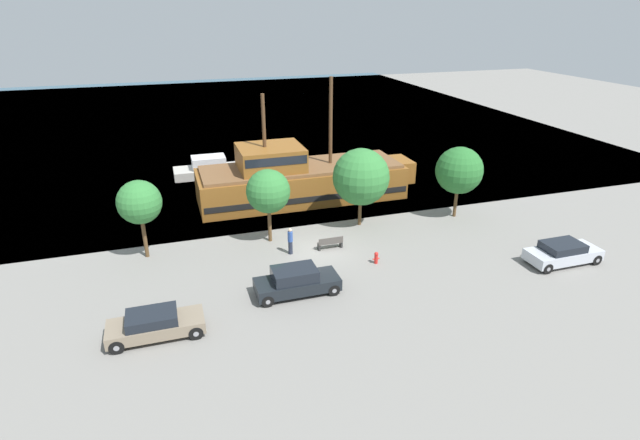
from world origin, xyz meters
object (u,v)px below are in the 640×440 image
(parked_car_curb_mid, at_px, (296,281))
(pedestrian_walking_near, at_px, (290,241))
(pirate_ship, at_px, (299,179))
(moored_boat_dockside, at_px, (214,168))
(parked_car_curb_rear, at_px, (155,324))
(bench_promenade_east, at_px, (330,243))
(parked_car_curb_front, at_px, (563,253))
(fire_hydrant, at_px, (376,257))

(parked_car_curb_mid, relative_size, pedestrian_walking_near, 2.60)
(pirate_ship, bearing_deg, moored_boat_dockside, 125.50)
(moored_boat_dockside, height_order, parked_car_curb_rear, moored_boat_dockside)
(moored_boat_dockside, relative_size, pedestrian_walking_near, 4.24)
(parked_car_curb_mid, relative_size, bench_promenade_east, 2.81)
(parked_car_curb_rear, relative_size, pedestrian_walking_near, 2.53)
(parked_car_curb_front, height_order, pedestrian_walking_near, pedestrian_walking_near)
(fire_hydrant, bearing_deg, pedestrian_walking_near, 148.64)
(pirate_ship, relative_size, pedestrian_walking_near, 10.02)
(parked_car_curb_mid, bearing_deg, bench_promenade_east, 52.57)
(pedestrian_walking_near, bearing_deg, moored_boat_dockside, 98.90)
(pedestrian_walking_near, bearing_deg, fire_hydrant, -31.36)
(parked_car_curb_mid, height_order, pedestrian_walking_near, pedestrian_walking_near)
(moored_boat_dockside, distance_m, bench_promenade_east, 18.60)
(moored_boat_dockside, relative_size, bench_promenade_east, 4.58)
(fire_hydrant, height_order, pedestrian_walking_near, pedestrian_walking_near)
(moored_boat_dockside, bearing_deg, fire_hydrant, -70.07)
(moored_boat_dockside, bearing_deg, parked_car_curb_front, -52.54)
(parked_car_curb_front, xyz_separation_m, pedestrian_walking_near, (-15.56, 6.25, 0.21))
(pirate_ship, distance_m, parked_car_curb_front, 19.92)
(parked_car_curb_front, bearing_deg, moored_boat_dockside, 127.46)
(moored_boat_dockside, xyz_separation_m, parked_car_curb_front, (18.33, -23.92, 0.03))
(moored_boat_dockside, xyz_separation_m, pedestrian_walking_near, (2.77, -17.68, 0.24))
(fire_hydrant, relative_size, pedestrian_walking_near, 0.43)
(parked_car_curb_mid, bearing_deg, fire_hydrant, 18.61)
(moored_boat_dockside, bearing_deg, bench_promenade_east, -73.09)
(moored_boat_dockside, relative_size, fire_hydrant, 9.83)
(parked_car_curb_mid, xyz_separation_m, parked_car_curb_rear, (-7.41, -1.70, -0.08))
(bench_promenade_east, xyz_separation_m, pedestrian_walking_near, (-2.64, 0.12, 0.47))
(parked_car_curb_rear, relative_size, bench_promenade_east, 2.74)
(fire_hydrant, height_order, bench_promenade_east, bench_promenade_east)
(bench_promenade_east, bearing_deg, parked_car_curb_rear, -150.04)
(fire_hydrant, bearing_deg, parked_car_curb_front, -17.33)
(bench_promenade_east, height_order, pedestrian_walking_near, pedestrian_walking_near)
(pedestrian_walking_near, bearing_deg, parked_car_curb_mid, -100.59)
(parked_car_curb_rear, distance_m, fire_hydrant, 13.46)
(parked_car_curb_front, distance_m, pedestrian_walking_near, 16.77)
(pirate_ship, relative_size, parked_car_curb_mid, 3.86)
(moored_boat_dockside, height_order, bench_promenade_east, moored_boat_dockside)
(pirate_ship, height_order, moored_boat_dockside, pirate_ship)
(moored_boat_dockside, distance_m, fire_hydrant, 21.83)
(fire_hydrant, bearing_deg, parked_car_curb_rear, -164.59)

